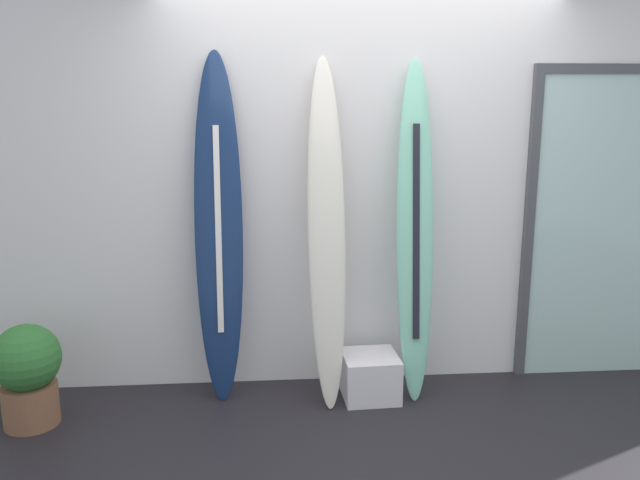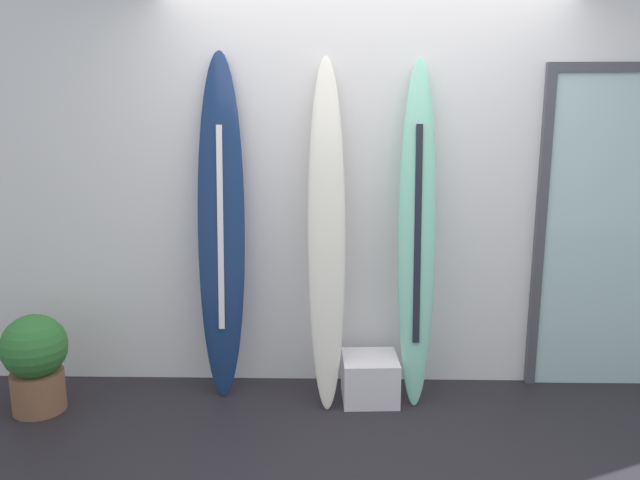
# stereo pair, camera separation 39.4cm
# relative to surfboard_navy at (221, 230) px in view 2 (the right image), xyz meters

# --- Properties ---
(wall_back) EXTENTS (7.20, 0.20, 2.80)m
(wall_back) POSITION_rel_surfboard_navy_xyz_m (0.90, 0.27, 0.33)
(wall_back) COLOR white
(wall_back) RESTS_ON ground
(surfboard_navy) EXTENTS (0.30, 0.30, 2.16)m
(surfboard_navy) POSITION_rel_surfboard_navy_xyz_m (0.00, 0.00, 0.00)
(surfboard_navy) COLOR navy
(surfboard_navy) RESTS_ON ground
(surfboard_ivory) EXTENTS (0.25, 0.48, 2.13)m
(surfboard_ivory) POSITION_rel_surfboard_navy_xyz_m (0.66, -0.09, -0.00)
(surfboard_ivory) COLOR silver
(surfboard_ivory) RESTS_ON ground
(surfboard_seafoam) EXTENTS (0.24, 0.40, 2.12)m
(surfboard_seafoam) POSITION_rel_surfboard_navy_xyz_m (1.21, -0.06, -0.01)
(surfboard_seafoam) COLOR #82D0B1
(surfboard_seafoam) RESTS_ON ground
(display_block_left) EXTENTS (0.36, 0.36, 0.28)m
(display_block_left) POSITION_rel_surfboard_navy_xyz_m (0.93, -0.13, -0.93)
(display_block_left) COLOR silver
(display_block_left) RESTS_ON ground
(glass_door) EXTENTS (1.13, 0.06, 2.08)m
(glass_door) POSITION_rel_surfboard_navy_xyz_m (2.55, 0.15, 0.01)
(glass_door) COLOR silver
(glass_door) RESTS_ON ground
(potted_plant) EXTENTS (0.39, 0.39, 0.61)m
(potted_plant) POSITION_rel_surfboard_navy_xyz_m (-1.10, -0.32, -0.74)
(potted_plant) COLOR brown
(potted_plant) RESTS_ON ground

